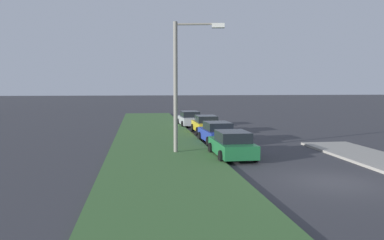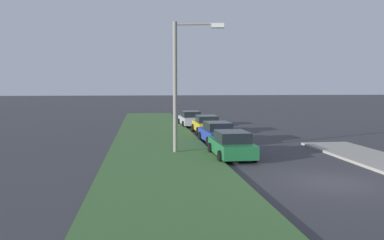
{
  "view_description": "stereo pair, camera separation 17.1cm",
  "coord_description": "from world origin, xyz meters",
  "px_view_note": "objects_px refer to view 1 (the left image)",
  "views": [
    {
      "loc": [
        -14.63,
        7.85,
        3.9
      ],
      "look_at": [
        11.01,
        4.32,
        1.64
      ],
      "focal_mm": 36.53,
      "sensor_mm": 36.0,
      "label": 1
    },
    {
      "loc": [
        -14.65,
        7.68,
        3.9
      ],
      "look_at": [
        11.01,
        4.32,
        1.64
      ],
      "focal_mm": 36.53,
      "sensor_mm": 36.0,
      "label": 2
    }
  ],
  "objects_px": {
    "parked_car_green": "(232,145)",
    "parked_car_blue": "(217,133)",
    "streetlight": "(182,77)",
    "parked_car_yellow": "(206,124)",
    "parked_car_silver": "(190,119)"
  },
  "relations": [
    {
      "from": "parked_car_yellow",
      "to": "streetlight",
      "type": "height_order",
      "value": "streetlight"
    },
    {
      "from": "parked_car_blue",
      "to": "streetlight",
      "type": "relative_size",
      "value": 0.58
    },
    {
      "from": "parked_car_blue",
      "to": "parked_car_silver",
      "type": "distance_m",
      "value": 11.65
    },
    {
      "from": "parked_car_blue",
      "to": "streetlight",
      "type": "xyz_separation_m",
      "value": [
        -3.89,
        2.85,
        3.67
      ]
    },
    {
      "from": "parked_car_green",
      "to": "parked_car_blue",
      "type": "distance_m",
      "value": 5.45
    },
    {
      "from": "parked_car_green",
      "to": "parked_car_yellow",
      "type": "relative_size",
      "value": 1.0
    },
    {
      "from": "parked_car_green",
      "to": "parked_car_yellow",
      "type": "xyz_separation_m",
      "value": [
        11.29,
        -0.51,
        0.0
      ]
    },
    {
      "from": "parked_car_green",
      "to": "streetlight",
      "type": "distance_m",
      "value": 4.75
    },
    {
      "from": "parked_car_silver",
      "to": "parked_car_yellow",
      "type": "bearing_deg",
      "value": -176.75
    },
    {
      "from": "parked_car_yellow",
      "to": "streetlight",
      "type": "distance_m",
      "value": 10.86
    },
    {
      "from": "parked_car_blue",
      "to": "parked_car_yellow",
      "type": "height_order",
      "value": "same"
    },
    {
      "from": "parked_car_blue",
      "to": "parked_car_silver",
      "type": "xyz_separation_m",
      "value": [
        11.64,
        0.36,
        0.0
      ]
    },
    {
      "from": "parked_car_blue",
      "to": "parked_car_green",
      "type": "bearing_deg",
      "value": 174.42
    },
    {
      "from": "parked_car_blue",
      "to": "streetlight",
      "type": "distance_m",
      "value": 6.06
    },
    {
      "from": "parked_car_silver",
      "to": "parked_car_green",
      "type": "bearing_deg",
      "value": 177.67
    }
  ]
}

